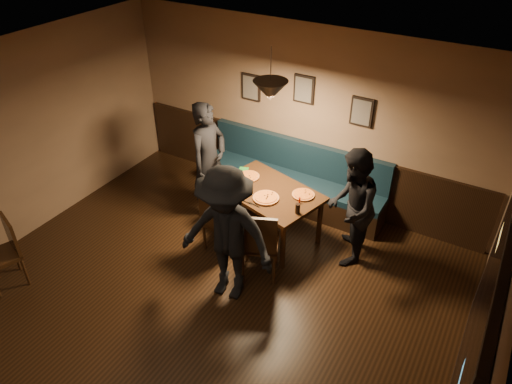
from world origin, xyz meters
TOP-DOWN VIEW (x-y plane):
  - floor at (0.00, 0.00)m, footprint 7.00×7.00m
  - ceiling at (0.00, 0.00)m, footprint 7.00×7.00m
  - wall_back at (0.00, 3.50)m, footprint 6.00×0.00m
  - wainscot at (0.00, 3.47)m, footprint 5.88×0.06m
  - booth_bench at (0.00, 3.20)m, footprint 3.00×0.60m
  - window_frame at (2.96, 0.50)m, footprint 0.06×2.56m
  - window_glass at (2.93, 0.50)m, footprint 0.00×2.40m
  - picture_left at (-0.90, 3.47)m, footprint 0.32×0.04m
  - picture_center at (0.00, 3.47)m, footprint 0.32×0.04m
  - picture_right at (0.90, 3.47)m, footprint 0.32×0.04m
  - pendant_lamp at (0.08, 2.31)m, footprint 0.44×0.44m
  - dining_table at (0.08, 2.31)m, footprint 1.64×1.27m
  - chair_near_left at (-0.31, 1.70)m, footprint 0.50×0.50m
  - chair_near_right at (0.38, 1.54)m, footprint 0.62×0.62m
  - diner_left at (-0.97, 2.36)m, footprint 0.50×0.71m
  - diner_right at (1.25, 2.42)m, footprint 0.82×0.95m
  - diner_front at (0.22, 1.02)m, footprint 1.26×0.82m
  - pizza_a at (-0.34, 2.45)m, footprint 0.40×0.40m
  - pizza_b at (0.15, 2.10)m, footprint 0.44×0.44m
  - pizza_c at (0.55, 2.43)m, footprint 0.32×0.32m
  - soda_glass at (0.66, 2.04)m, footprint 0.07×0.07m
  - tabasco_bottle at (0.59, 2.24)m, footprint 0.03×0.03m
  - napkin_a at (-0.52, 2.60)m, footprint 0.18×0.18m
  - napkin_b at (-0.48, 2.05)m, footprint 0.20×0.20m
  - cutlery_set at (0.01, 1.90)m, footprint 0.19×0.04m
  - cafe_chair_far at (-2.33, -0.30)m, footprint 0.54×0.54m

SIDE VIEW (x-z plane):
  - floor at x=0.00m, z-range 0.00..0.00m
  - dining_table at x=0.08m, z-range 0.00..0.77m
  - cafe_chair_far at x=-2.33m, z-range 0.00..0.96m
  - chair_near_left at x=-0.31m, z-range 0.00..0.98m
  - wainscot at x=0.00m, z-range 0.00..1.00m
  - booth_bench at x=0.00m, z-range 0.00..1.00m
  - chair_near_right at x=0.38m, z-range 0.00..1.06m
  - cutlery_set at x=0.01m, z-range 0.77..0.78m
  - napkin_a at x=-0.52m, z-range 0.77..0.78m
  - napkin_b at x=-0.48m, z-range 0.77..0.78m
  - pizza_c at x=0.55m, z-range 0.77..0.81m
  - pizza_a at x=-0.34m, z-range 0.77..0.81m
  - pizza_b at x=0.15m, z-range 0.77..0.82m
  - tabasco_bottle at x=0.59m, z-range 0.77..0.88m
  - diner_right at x=1.25m, z-range 0.00..1.67m
  - soda_glass at x=0.66m, z-range 0.77..0.91m
  - diner_left at x=-0.97m, z-range 0.00..1.84m
  - diner_front at x=0.22m, z-range 0.00..1.84m
  - wall_back at x=0.00m, z-range -1.60..4.40m
  - window_frame at x=2.96m, z-range 0.57..2.43m
  - window_glass at x=2.93m, z-range 0.30..2.70m
  - picture_left at x=-0.90m, z-range 1.49..1.91m
  - picture_right at x=0.90m, z-range 1.49..1.91m
  - picture_center at x=0.00m, z-range 1.64..2.06m
  - pendant_lamp at x=0.08m, z-range 2.12..2.38m
  - ceiling at x=0.00m, z-range 2.80..2.80m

